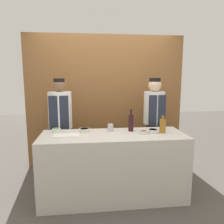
{
  "coord_description": "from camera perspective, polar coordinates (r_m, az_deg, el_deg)",
  "views": [
    {
      "loc": [
        -0.34,
        -2.82,
        1.66
      ],
      "look_at": [
        0.0,
        0.14,
        1.18
      ],
      "focal_mm": 35.0,
      "sensor_mm": 36.0,
      "label": 1
    }
  ],
  "objects": [
    {
      "name": "sauce_bowl_brown",
      "position": [
        2.99,
        8.28,
        -5.22
      ],
      "size": [
        0.11,
        0.11,
        0.04
      ],
      "color": "silver",
      "rests_on": "counter"
    },
    {
      "name": "cabinet_wall",
      "position": [
        4.09,
        -1.73,
        2.75
      ],
      "size": [
        2.86,
        0.18,
        2.4
      ],
      "color": "brown",
      "rests_on": "ground_plane"
    },
    {
      "name": "ground_plane",
      "position": [
        3.29,
        0.3,
        -21.05
      ],
      "size": [
        14.0,
        14.0,
        0.0
      ],
      "primitive_type": "plane",
      "color": "#4C4742"
    },
    {
      "name": "bottle_wine",
      "position": [
        3.1,
        4.98,
        -2.71
      ],
      "size": [
        0.07,
        0.07,
        0.32
      ],
      "color": "black",
      "rests_on": "counter"
    },
    {
      "name": "bottle_amber",
      "position": [
        3.08,
        13.1,
        -3.46
      ],
      "size": [
        0.08,
        0.08,
        0.26
      ],
      "color": "#9E661E",
      "rests_on": "counter"
    },
    {
      "name": "cup_steel",
      "position": [
        3.1,
        -0.42,
        -4.09
      ],
      "size": [
        0.08,
        0.08,
        0.1
      ],
      "color": "#B7B7BC",
      "rests_on": "counter"
    },
    {
      "name": "chef_right",
      "position": [
        3.75,
        10.84,
        -2.75
      ],
      "size": [
        0.35,
        0.35,
        1.64
      ],
      "color": "#28282D",
      "rests_on": "ground_plane"
    },
    {
      "name": "sauce_bowl_orange",
      "position": [
        3.09,
        -7.2,
        -4.66
      ],
      "size": [
        0.15,
        0.15,
        0.05
      ],
      "color": "silver",
      "rests_on": "counter"
    },
    {
      "name": "sauce_bowl_white",
      "position": [
        3.06,
        10.64,
        -4.85
      ],
      "size": [
        0.14,
        0.14,
        0.05
      ],
      "color": "silver",
      "rests_on": "counter"
    },
    {
      "name": "counter",
      "position": [
        3.09,
        0.31,
        -13.86
      ],
      "size": [
        1.95,
        0.7,
        0.9
      ],
      "color": "beige",
      "rests_on": "ground_plane"
    },
    {
      "name": "cutting_board",
      "position": [
        2.9,
        -11.88,
        -6.06
      ],
      "size": [
        0.34,
        0.18,
        0.02
      ],
      "color": "white",
      "rests_on": "counter"
    },
    {
      "name": "sauce_bowl_green",
      "position": [
        3.15,
        -14.31,
        -4.6
      ],
      "size": [
        0.12,
        0.12,
        0.05
      ],
      "color": "silver",
      "rests_on": "counter"
    },
    {
      "name": "chef_left",
      "position": [
        3.61,
        -13.25,
        -3.52
      ],
      "size": [
        0.37,
        0.37,
        1.63
      ],
      "color": "#28282D",
      "rests_on": "ground_plane"
    }
  ]
}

